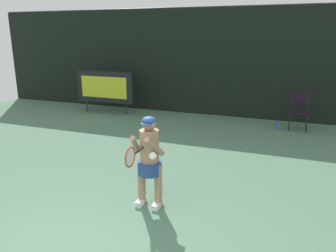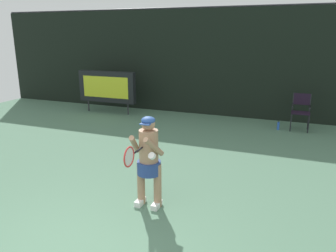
{
  "view_description": "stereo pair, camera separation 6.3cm",
  "coord_description": "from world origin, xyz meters",
  "px_view_note": "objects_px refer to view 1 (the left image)",
  "views": [
    {
      "loc": [
        2.39,
        -2.79,
        2.78
      ],
      "look_at": [
        0.2,
        3.0,
        1.05
      ],
      "focal_mm": 35.42,
      "sensor_mm": 36.0,
      "label": 1
    },
    {
      "loc": [
        2.45,
        -2.77,
        2.78
      ],
      "look_at": [
        0.2,
        3.0,
        1.05
      ],
      "focal_mm": 35.42,
      "sensor_mm": 36.0,
      "label": 2
    }
  ],
  "objects_px": {
    "water_bottle": "(277,125)",
    "tennis_player": "(149,158)",
    "umpire_chair": "(299,109)",
    "tennis_racket": "(131,156)",
    "scoreboard": "(105,87)"
  },
  "relations": [
    {
      "from": "scoreboard",
      "to": "water_bottle",
      "type": "bearing_deg",
      "value": -0.88
    },
    {
      "from": "umpire_chair",
      "to": "water_bottle",
      "type": "distance_m",
      "value": 0.8
    },
    {
      "from": "umpire_chair",
      "to": "tennis_racket",
      "type": "xyz_separation_m",
      "value": [
        -2.35,
        -6.31,
        0.44
      ]
    },
    {
      "from": "scoreboard",
      "to": "tennis_player",
      "type": "height_order",
      "value": "tennis_player"
    },
    {
      "from": "umpire_chair",
      "to": "tennis_player",
      "type": "height_order",
      "value": "tennis_player"
    },
    {
      "from": "scoreboard",
      "to": "tennis_racket",
      "type": "bearing_deg",
      "value": -56.04
    },
    {
      "from": "tennis_player",
      "to": "tennis_racket",
      "type": "xyz_separation_m",
      "value": [
        -0.04,
        -0.56,
        0.22
      ]
    },
    {
      "from": "scoreboard",
      "to": "water_bottle",
      "type": "distance_m",
      "value": 5.98
    },
    {
      "from": "water_bottle",
      "to": "tennis_player",
      "type": "distance_m",
      "value": 5.83
    },
    {
      "from": "water_bottle",
      "to": "tennis_player",
      "type": "bearing_deg",
      "value": -107.34
    },
    {
      "from": "tennis_player",
      "to": "tennis_racket",
      "type": "height_order",
      "value": "tennis_player"
    },
    {
      "from": "umpire_chair",
      "to": "water_bottle",
      "type": "bearing_deg",
      "value": -158.86
    },
    {
      "from": "umpire_chair",
      "to": "tennis_player",
      "type": "distance_m",
      "value": 6.2
    },
    {
      "from": "scoreboard",
      "to": "umpire_chair",
      "type": "bearing_deg",
      "value": 1.18
    },
    {
      "from": "water_bottle",
      "to": "scoreboard",
      "type": "bearing_deg",
      "value": 179.12
    }
  ]
}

